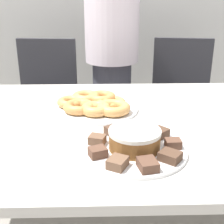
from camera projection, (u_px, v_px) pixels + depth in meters
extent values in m
cube|color=silver|center=(121.00, 125.00, 1.19)|extent=(1.78, 1.00, 0.03)
cylinder|color=#383842|center=(112.00, 116.00, 2.13)|extent=(0.25, 0.25, 0.76)
cylinder|color=silver|center=(112.00, 12.00, 1.88)|extent=(0.33, 0.33, 0.60)
cylinder|color=black|center=(47.00, 169.00, 2.20)|extent=(0.44, 0.44, 0.01)
cylinder|color=#262626|center=(45.00, 142.00, 2.12)|extent=(0.06, 0.06, 0.41)
cube|color=#2D2D33|center=(42.00, 111.00, 2.04)|extent=(0.48, 0.48, 0.04)
cube|color=#2D2D33|center=(48.00, 70.00, 2.14)|extent=(0.40, 0.07, 0.42)
cylinder|color=black|center=(176.00, 167.00, 2.22)|extent=(0.44, 0.44, 0.01)
cylinder|color=#262626|center=(179.00, 140.00, 2.14)|extent=(0.06, 0.06, 0.41)
cube|color=#2D2D33|center=(181.00, 110.00, 2.06)|extent=(0.50, 0.50, 0.04)
cube|color=#2D2D33|center=(182.00, 69.00, 2.16)|extent=(0.40, 0.09, 0.42)
cylinder|color=white|center=(134.00, 150.00, 0.96)|extent=(0.32, 0.32, 0.01)
cylinder|color=white|center=(95.00, 109.00, 1.29)|extent=(0.35, 0.35, 0.01)
cylinder|color=brown|center=(135.00, 141.00, 0.95)|extent=(0.16, 0.16, 0.05)
cylinder|color=white|center=(135.00, 132.00, 0.93)|extent=(0.16, 0.16, 0.01)
cube|color=#513828|center=(170.00, 156.00, 0.88)|extent=(0.08, 0.07, 0.03)
cube|color=brown|center=(173.00, 143.00, 0.96)|extent=(0.05, 0.04, 0.03)
cube|color=#513828|center=(159.00, 133.00, 1.03)|extent=(0.07, 0.07, 0.03)
cube|color=brown|center=(136.00, 129.00, 1.06)|extent=(0.05, 0.06, 0.02)
cube|color=#513828|center=(113.00, 131.00, 1.04)|extent=(0.06, 0.06, 0.03)
cube|color=brown|center=(97.00, 140.00, 0.98)|extent=(0.06, 0.06, 0.03)
cube|color=brown|center=(98.00, 152.00, 0.91)|extent=(0.06, 0.06, 0.03)
cube|color=brown|center=(118.00, 163.00, 0.85)|extent=(0.07, 0.07, 0.03)
cube|color=brown|center=(148.00, 165.00, 0.84)|extent=(0.06, 0.07, 0.03)
torus|color=#C68447|center=(95.00, 104.00, 1.28)|extent=(0.13, 0.13, 0.03)
torus|color=#D18E4C|center=(102.00, 98.00, 1.35)|extent=(0.12, 0.12, 0.04)
torus|color=tan|center=(86.00, 97.00, 1.35)|extent=(0.12, 0.12, 0.04)
torus|color=tan|center=(70.00, 102.00, 1.30)|extent=(0.11, 0.11, 0.03)
torus|color=#D18E4C|center=(79.00, 107.00, 1.24)|extent=(0.13, 0.13, 0.04)
torus|color=tan|center=(96.00, 109.00, 1.22)|extent=(0.12, 0.12, 0.04)
torus|color=tan|center=(114.00, 108.00, 1.23)|extent=(0.13, 0.13, 0.04)
torus|color=tan|center=(111.00, 102.00, 1.30)|extent=(0.12, 0.12, 0.03)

